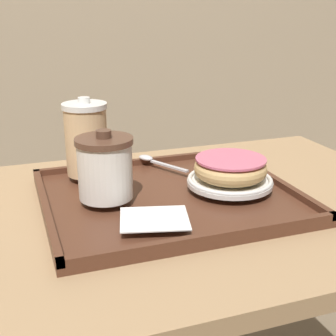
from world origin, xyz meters
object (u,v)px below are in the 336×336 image
object	(u,v)px
coffee_cup_rear	(86,139)
spoon	(152,160)
coffee_cup_front	(105,167)
donut_chocolate_glazed	(230,167)

from	to	relation	value
coffee_cup_rear	spoon	bearing A→B (deg)	10.37
coffee_cup_front	coffee_cup_rear	size ratio (longest dim) A/B	0.79
donut_chocolate_glazed	spoon	size ratio (longest dim) A/B	1.08
coffee_cup_rear	spoon	xyz separation A→B (m)	(0.14, 0.03, -0.07)
coffee_cup_rear	donut_chocolate_glazed	size ratio (longest dim) A/B	1.13
coffee_cup_front	spoon	xyz separation A→B (m)	(0.13, 0.16, -0.05)
spoon	coffee_cup_front	bearing A→B (deg)	111.05
coffee_cup_front	spoon	bearing A→B (deg)	49.74
donut_chocolate_glazed	spoon	world-z (taller)	donut_chocolate_glazed
coffee_cup_front	spoon	distance (m)	0.21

